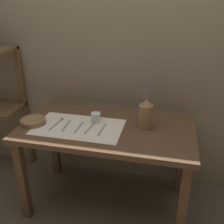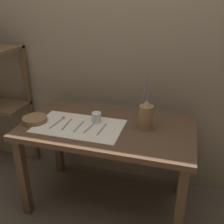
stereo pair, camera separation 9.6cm
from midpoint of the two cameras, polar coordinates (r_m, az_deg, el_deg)
name	(u,v)px [view 2 (the right image)]	position (r m, az deg, el deg)	size (l,w,h in m)	color
ground_plane	(108,202)	(2.37, 0.26, -18.95)	(12.00, 12.00, 0.00)	brown
stone_wall_back	(123,50)	(2.20, 3.69, 13.27)	(7.00, 0.06, 2.40)	#7A6B56
wooden_table	(107,138)	(1.99, 0.29, -5.65)	(1.28, 0.69, 0.73)	#4C3523
linen_cloth	(79,126)	(1.95, -5.82, -3.05)	(0.65, 0.38, 0.00)	beige
pitcher_with_flowers	(146,115)	(1.88, 8.86, -0.76)	(0.10, 0.10, 0.43)	olive
wooden_bowl	(35,120)	(2.07, -15.17, -1.60)	(0.19, 0.19, 0.04)	brown
glass_tumbler_near	(96,117)	(1.98, -2.03, -1.17)	(0.07, 0.07, 0.08)	silver
spoon_inner	(61,120)	(2.05, -9.76, -1.70)	(0.04, 0.20, 0.02)	gray
fork_outer	(67,124)	(1.98, -8.40, -2.63)	(0.02, 0.19, 0.00)	gray
fork_inner	(79,126)	(1.93, -5.81, -3.15)	(0.02, 0.19, 0.00)	gray
spoon_outer	(94,124)	(1.96, -2.62, -2.58)	(0.04, 0.20, 0.02)	gray
knife_center	(102,129)	(1.89, -0.76, -3.75)	(0.02, 0.19, 0.00)	gray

